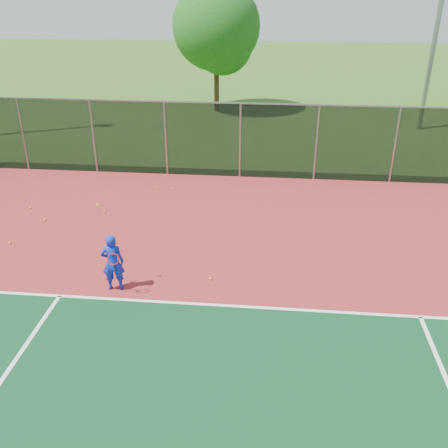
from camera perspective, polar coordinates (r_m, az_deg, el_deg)
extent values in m
plane|color=#2D5718|center=(10.43, 14.43, -19.66)|extent=(120.00, 120.00, 0.00)
cube|color=maroon|center=(11.89, 13.18, -12.70)|extent=(30.00, 20.00, 0.02)
cube|color=white|center=(13.09, 21.53, -9.85)|extent=(22.00, 0.10, 0.00)
cube|color=black|center=(20.11, 10.52, 9.07)|extent=(30.00, 0.04, 3.00)
cube|color=gray|center=(19.73, 10.88, 13.22)|extent=(30.00, 0.06, 0.06)
imported|color=#1324B6|center=(13.12, -12.60, -4.30)|extent=(0.64, 0.48, 1.58)
cylinder|color=black|center=(12.87, -12.29, -4.88)|extent=(0.03, 0.15, 0.27)
torus|color=#A51414|center=(12.64, -12.55, -3.95)|extent=(0.30, 0.13, 0.29)
sphere|color=yellow|center=(12.58, -14.24, 2.14)|extent=(0.07, 0.07, 0.07)
sphere|color=yellow|center=(19.47, -7.66, 4.10)|extent=(0.07, 0.07, 0.07)
sphere|color=yellow|center=(18.90, -21.27, 1.75)|extent=(0.07, 0.07, 0.07)
sphere|color=yellow|center=(17.78, -19.81, 0.46)|extent=(0.07, 0.07, 0.07)
sphere|color=yellow|center=(19.37, -5.84, 4.08)|extent=(0.07, 0.07, 0.07)
sphere|color=yellow|center=(13.55, -1.58, -6.27)|extent=(0.07, 0.07, 0.07)
sphere|color=yellow|center=(16.64, -23.27, -2.00)|extent=(0.07, 0.07, 0.07)
sphere|color=yellow|center=(17.86, -13.49, 1.46)|extent=(0.07, 0.07, 0.07)
cylinder|color=gray|center=(28.47, 23.47, 21.62)|extent=(0.24, 0.24, 11.92)
cylinder|color=#382114|center=(30.96, -0.85, 15.32)|extent=(0.30, 0.30, 2.82)
sphere|color=#175115|center=(30.48, -0.90, 21.69)|extent=(5.01, 5.01, 5.01)
sphere|color=#175115|center=(30.24, -0.15, 19.86)|extent=(3.44, 3.44, 3.44)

